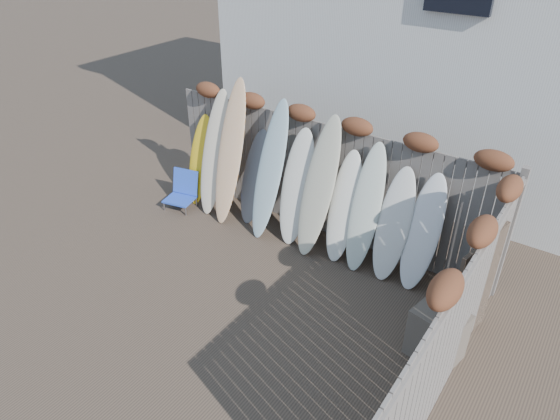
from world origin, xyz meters
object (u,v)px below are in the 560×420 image
Objects in this scene: surfboard_0 at (200,160)px; wooden_crate at (437,334)px; beach_chair at (183,190)px; lattice_panel at (473,293)px.

wooden_crate is at bearing -14.72° from surfboard_0.
beach_chair is at bearing 170.77° from wooden_crate.
surfboard_0 is at bearing 166.31° from wooden_crate.
lattice_panel is (5.49, -0.40, 0.50)m from beach_chair.
beach_chair is at bearing -110.62° from surfboard_0.
wooden_crate is at bearing -104.85° from lattice_panel.
surfboard_0 reaches higher than beach_chair.
beach_chair is 5.53m from lattice_panel.
surfboard_0 is (-5.13, 1.25, 0.48)m from wooden_crate.
lattice_panel is 5.41m from surfboard_0.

